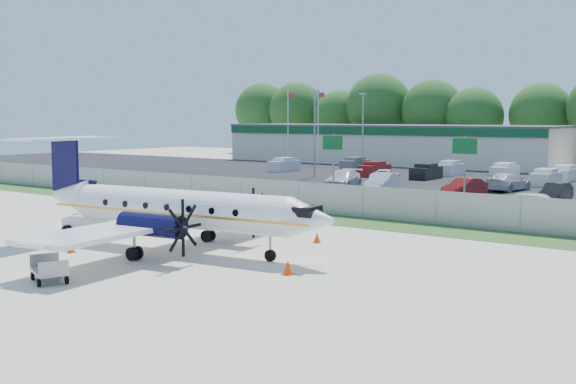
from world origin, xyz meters
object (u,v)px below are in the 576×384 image
Objects in this scene: aircraft at (175,208)px; pushback_tug at (96,222)px; baggage_cart_far at (49,270)px; baggage_cart_near at (92,223)px.

pushback_tug is (-6.47, 0.48, -1.32)m from aircraft.
aircraft is 8.01× the size of baggage_cart_far.
baggage_cart_far is at bearing -83.90° from aircraft.
aircraft is at bearing -10.85° from baggage_cart_near.
baggage_cart_far reaches higher than baggage_cart_near.
aircraft is at bearing -4.26° from pushback_tug.
baggage_cart_far is (0.81, -7.61, -1.59)m from aircraft.
aircraft reaches higher than baggage_cart_far.
baggage_cart_far is (7.28, -8.09, -0.27)m from pushback_tug.
baggage_cart_near is at bearing 147.08° from pushback_tug.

